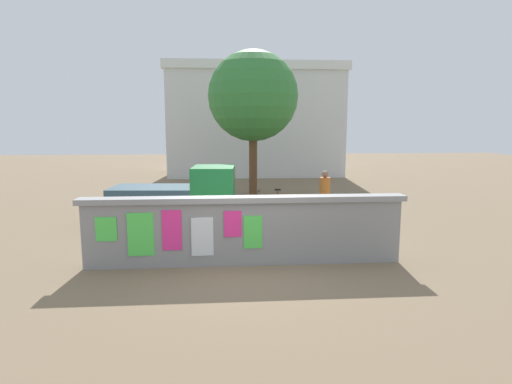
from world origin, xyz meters
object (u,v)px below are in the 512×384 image
at_px(auto_rickshaw_truck, 181,198).
at_px(motorcycle, 299,217).
at_px(bicycle_near, 273,206).
at_px(person_walking, 325,190).
at_px(tree_roadside, 253,96).

bearing_deg(auto_rickshaw_truck, motorcycle, -14.58).
relative_size(bicycle_near, person_walking, 1.04).
relative_size(bicycle_near, tree_roadside, 0.27).
xyz_separation_m(auto_rickshaw_truck, motorcycle, (3.41, -0.89, -0.44)).
relative_size(auto_rickshaw_truck, bicycle_near, 2.21).
bearing_deg(bicycle_near, person_walking, -23.52).
relative_size(person_walking, tree_roadside, 0.26).
relative_size(auto_rickshaw_truck, motorcycle, 1.94).
height_order(motorcycle, tree_roadside, tree_roadside).
bearing_deg(auto_rickshaw_truck, person_walking, 8.54).
xyz_separation_m(motorcycle, tree_roadside, (-0.80, 7.25, 3.84)).
bearing_deg(person_walking, tree_roadside, 108.41).
relative_size(motorcycle, tree_roadside, 0.30).
bearing_deg(person_walking, motorcycle, -124.97).
height_order(auto_rickshaw_truck, motorcycle, auto_rickshaw_truck).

